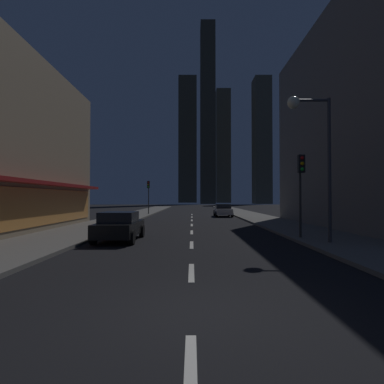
{
  "coord_description": "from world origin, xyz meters",
  "views": [
    {
      "loc": [
        0.02,
        -5.71,
        2.12
      ],
      "look_at": [
        0.0,
        22.13,
        2.68
      ],
      "focal_mm": 29.05,
      "sensor_mm": 36.0,
      "label": 1
    }
  ],
  "objects_px": {
    "traffic_light_near_right": "(301,177)",
    "traffic_light_far_left": "(149,190)",
    "fire_hydrant_far_left": "(128,216)",
    "car_parked_far": "(223,210)",
    "car_parked_near": "(120,226)",
    "street_lamp_right": "(311,133)"
  },
  "relations": [
    {
      "from": "traffic_light_far_left",
      "to": "street_lamp_right",
      "type": "xyz_separation_m",
      "value": [
        10.88,
        -25.34,
        1.87
      ]
    },
    {
      "from": "fire_hydrant_far_left",
      "to": "street_lamp_right",
      "type": "xyz_separation_m",
      "value": [
        11.28,
        -14.67,
        4.61
      ]
    },
    {
      "from": "car_parked_near",
      "to": "car_parked_far",
      "type": "height_order",
      "value": "same"
    },
    {
      "from": "car_parked_far",
      "to": "fire_hydrant_far_left",
      "type": "distance_m",
      "value": 11.95
    },
    {
      "from": "fire_hydrant_far_left",
      "to": "street_lamp_right",
      "type": "distance_m",
      "value": 19.07
    },
    {
      "from": "traffic_light_near_right",
      "to": "fire_hydrant_far_left",
      "type": "bearing_deg",
      "value": 131.2
    },
    {
      "from": "car_parked_far",
      "to": "street_lamp_right",
      "type": "height_order",
      "value": "street_lamp_right"
    },
    {
      "from": "car_parked_far",
      "to": "traffic_light_far_left",
      "type": "distance_m",
      "value": 10.02
    },
    {
      "from": "car_parked_near",
      "to": "traffic_light_near_right",
      "type": "bearing_deg",
      "value": 0.37
    },
    {
      "from": "traffic_light_near_right",
      "to": "street_lamp_right",
      "type": "height_order",
      "value": "street_lamp_right"
    },
    {
      "from": "traffic_light_near_right",
      "to": "traffic_light_far_left",
      "type": "relative_size",
      "value": 1.0
    },
    {
      "from": "fire_hydrant_far_left",
      "to": "traffic_light_near_right",
      "type": "height_order",
      "value": "traffic_light_near_right"
    },
    {
      "from": "traffic_light_far_left",
      "to": "fire_hydrant_far_left",
      "type": "bearing_deg",
      "value": -92.15
    },
    {
      "from": "traffic_light_near_right",
      "to": "car_parked_near",
      "type": "bearing_deg",
      "value": -179.63
    },
    {
      "from": "car_parked_far",
      "to": "traffic_light_near_right",
      "type": "height_order",
      "value": "traffic_light_near_right"
    },
    {
      "from": "traffic_light_near_right",
      "to": "traffic_light_far_left",
      "type": "xyz_separation_m",
      "value": [
        -11.0,
        23.69,
        0.0
      ]
    },
    {
      "from": "fire_hydrant_far_left",
      "to": "traffic_light_near_right",
      "type": "distance_m",
      "value": 17.52
    },
    {
      "from": "fire_hydrant_far_left",
      "to": "car_parked_far",
      "type": "bearing_deg",
      "value": 37.34
    },
    {
      "from": "car_parked_far",
      "to": "traffic_light_near_right",
      "type": "distance_m",
      "value": 20.51
    },
    {
      "from": "traffic_light_near_right",
      "to": "traffic_light_far_left",
      "type": "bearing_deg",
      "value": 114.91
    },
    {
      "from": "car_parked_near",
      "to": "traffic_light_near_right",
      "type": "height_order",
      "value": "traffic_light_near_right"
    },
    {
      "from": "car_parked_far",
      "to": "car_parked_near",
      "type": "bearing_deg",
      "value": -109.5
    }
  ]
}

